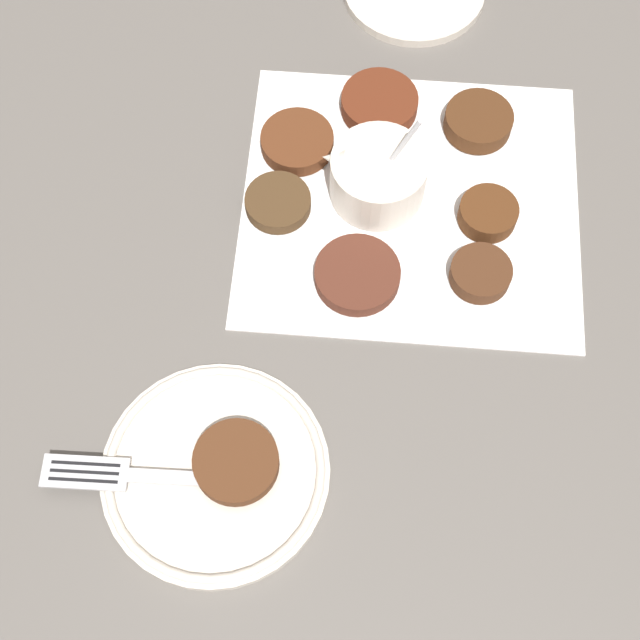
# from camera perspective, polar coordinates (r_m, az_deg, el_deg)

# --- Properties ---
(ground_plane) EXTENTS (4.00, 4.00, 0.00)m
(ground_plane) POSITION_cam_1_polar(r_m,az_deg,el_deg) (0.89, 4.27, 6.68)
(ground_plane) COLOR #605B56
(napkin) EXTENTS (0.37, 0.34, 0.00)m
(napkin) POSITION_cam_1_polar(r_m,az_deg,el_deg) (0.90, 5.80, 7.54)
(napkin) COLOR white
(napkin) RESTS_ON ground_plane
(sauce_bowl) EXTENTS (0.10, 0.09, 0.11)m
(sauce_bowl) POSITION_cam_1_polar(r_m,az_deg,el_deg) (0.89, 3.69, 9.07)
(sauce_bowl) COLOR silver
(sauce_bowl) RESTS_ON napkin
(fritter_0) EXTENTS (0.08, 0.08, 0.02)m
(fritter_0) POSITION_cam_1_polar(r_m,az_deg,el_deg) (0.85, 2.40, 2.91)
(fritter_0) COLOR #52291C
(fritter_0) RESTS_ON napkin
(fritter_1) EXTENTS (0.06, 0.06, 0.02)m
(fritter_1) POSITION_cam_1_polar(r_m,az_deg,el_deg) (0.86, 10.24, 2.96)
(fritter_1) COLOR #492A18
(fritter_1) RESTS_ON napkin
(fritter_2) EXTENTS (0.06, 0.06, 0.02)m
(fritter_2) POSITION_cam_1_polar(r_m,az_deg,el_deg) (0.89, 10.70, 6.72)
(fritter_2) COLOR #4E2B14
(fritter_2) RESTS_ON napkin
(fritter_3) EXTENTS (0.08, 0.08, 0.02)m
(fritter_3) POSITION_cam_1_polar(r_m,az_deg,el_deg) (0.96, 3.82, 13.67)
(fritter_3) COLOR #592614
(fritter_3) RESTS_ON napkin
(fritter_4) EXTENTS (0.07, 0.07, 0.02)m
(fritter_4) POSITION_cam_1_polar(r_m,az_deg,el_deg) (0.93, -1.47, 11.34)
(fritter_4) COLOR #572D18
(fritter_4) RESTS_ON napkin
(fritter_5) EXTENTS (0.07, 0.07, 0.01)m
(fritter_5) POSITION_cam_1_polar(r_m,az_deg,el_deg) (0.89, -2.71, 7.52)
(fritter_5) COLOR #47311C
(fritter_5) RESTS_ON napkin
(fritter_6) EXTENTS (0.07, 0.07, 0.02)m
(fritter_6) POSITION_cam_1_polar(r_m,az_deg,el_deg) (0.95, 10.10, 12.41)
(fritter_6) COLOR #4A2915
(fritter_6) RESTS_ON napkin
(serving_plate) EXTENTS (0.20, 0.20, 0.02)m
(serving_plate) POSITION_cam_1_polar(r_m,az_deg,el_deg) (0.79, -6.71, -9.60)
(serving_plate) COLOR silver
(serving_plate) RESTS_ON ground_plane
(fritter_on_plate) EXTENTS (0.07, 0.07, 0.02)m
(fritter_on_plate) POSITION_cam_1_polar(r_m,az_deg,el_deg) (0.77, -5.40, -9.04)
(fritter_on_plate) COLOR #512D19
(fritter_on_plate) RESTS_ON serving_plate
(fork) EXTENTS (0.20, 0.05, 0.00)m
(fork) POSITION_cam_1_polar(r_m,az_deg,el_deg) (0.79, -12.08, -9.69)
(fork) COLOR silver
(fork) RESTS_ON serving_plate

